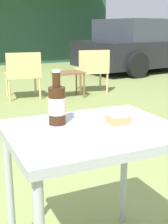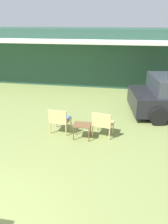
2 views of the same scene
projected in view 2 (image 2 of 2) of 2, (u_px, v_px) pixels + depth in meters
cabin_building at (65, 54)px, 12.31m from camera, size 11.52×4.37×2.79m
wicker_chair_cushioned at (60, 119)px, 6.53m from camera, size 0.61×0.56×0.78m
wicker_chair_plain at (103, 122)px, 6.31m from camera, size 0.65×0.60×0.78m
garden_side_table at (82, 126)px, 6.22m from camera, size 0.49×0.38×0.44m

